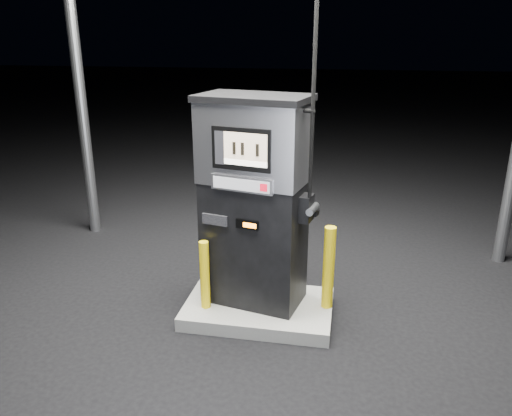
# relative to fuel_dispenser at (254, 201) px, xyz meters

# --- Properties ---
(ground) EXTENTS (80.00, 80.00, 0.00)m
(ground) POSITION_rel_fuel_dispenser_xyz_m (0.07, -0.10, -1.30)
(ground) COLOR black
(ground) RESTS_ON ground
(pump_island) EXTENTS (1.60, 1.00, 0.15)m
(pump_island) POSITION_rel_fuel_dispenser_xyz_m (0.07, -0.10, -1.23)
(pump_island) COLOR slate
(pump_island) RESTS_ON ground
(fuel_dispenser) EXTENTS (1.29, 0.88, 4.65)m
(fuel_dispenser) POSITION_rel_fuel_dispenser_xyz_m (0.00, 0.00, 0.00)
(fuel_dispenser) COLOR black
(fuel_dispenser) RESTS_ON pump_island
(bollard_left) EXTENTS (0.12, 0.12, 0.77)m
(bollard_left) POSITION_rel_fuel_dispenser_xyz_m (-0.48, -0.28, -0.77)
(bollard_left) COLOR yellow
(bollard_left) RESTS_ON pump_island
(bollard_right) EXTENTS (0.15, 0.15, 0.92)m
(bollard_right) POSITION_rel_fuel_dispenser_xyz_m (0.81, -0.03, -0.69)
(bollard_right) COLOR yellow
(bollard_right) RESTS_ON pump_island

